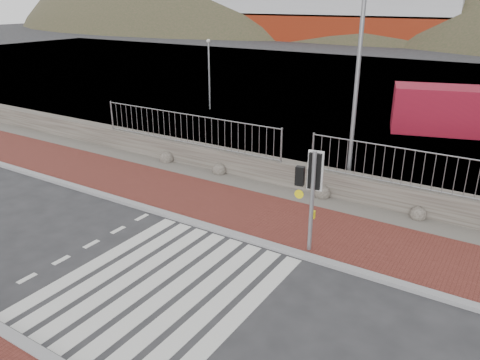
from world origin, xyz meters
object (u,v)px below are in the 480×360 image
Objects in this scene: streetlight at (363,57)px; shipping_container at (450,110)px; ferry at (324,4)px; traffic_signal_far at (312,181)px.

shipping_container is at bearing 85.69° from streetlight.
ferry is 9.18× the size of shipping_container.
traffic_signal_far is 14.76m from shipping_container.
shipping_container is (1.46, 9.95, -3.46)m from streetlight.
shipping_container is at bearing -101.02° from traffic_signal_far.
traffic_signal_far is at bearing -109.95° from shipping_container.
streetlight is 1.50× the size of shipping_container.
streetlight is (26.39, -59.81, -0.77)m from ferry.
streetlight is 10.63m from shipping_container.
ferry is 17.64× the size of traffic_signal_far.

